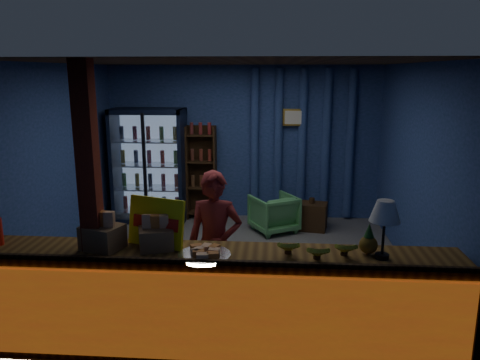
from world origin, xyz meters
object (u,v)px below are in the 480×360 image
at_px(pastry_tray, 204,254).
at_px(green_chair, 274,213).
at_px(table_lamp, 385,213).
at_px(shopkeeper, 215,245).

bearing_deg(pastry_tray, green_chair, 80.30).
distance_m(pastry_tray, table_lamp, 1.55).
height_order(green_chair, table_lamp, table_lamp).
relative_size(shopkeeper, green_chair, 2.35).
relative_size(shopkeeper, pastry_tray, 3.37).
relative_size(green_chair, pastry_tray, 1.43).
height_order(pastry_tray, table_lamp, table_lamp).
bearing_deg(pastry_tray, shopkeeper, 90.70).
height_order(shopkeeper, green_chair, shopkeeper).
distance_m(shopkeeper, table_lamp, 1.75).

